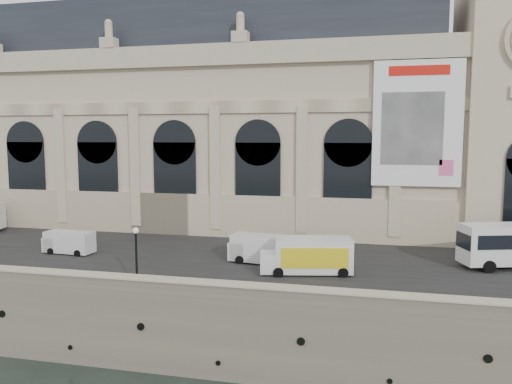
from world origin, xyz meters
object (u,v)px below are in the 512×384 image
lamp_right (136,257)px  van_c (259,249)px  box_truck (308,256)px  van_b (67,242)px

lamp_right → van_c: bearing=50.2°
van_c → lamp_right: bearing=-129.8°
box_truck → van_b: bearing=175.3°
box_truck → van_c: bearing=151.5°
van_b → box_truck: 24.54m
van_c → box_truck: 5.58m
van_b → box_truck: size_ratio=0.64×
lamp_right → box_truck: bearing=27.6°
van_c → lamp_right: size_ratio=1.32×
van_b → box_truck: bearing=-4.7°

